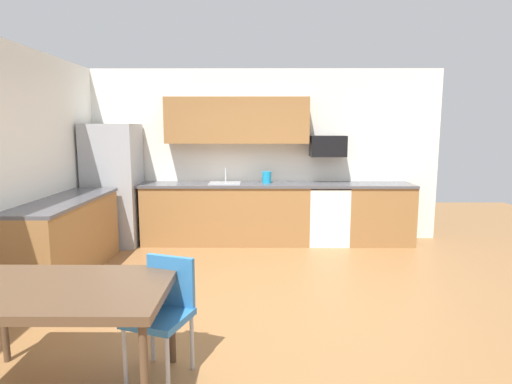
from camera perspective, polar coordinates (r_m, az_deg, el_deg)
The scene contains 16 objects.
ground_plane at distance 4.55m, azimuth -0.07°, elevation -14.47°, with size 12.00×12.00×0.00m, color olive.
wall_back at distance 6.85m, azimuth 0.07°, elevation 4.94°, with size 5.80×0.10×2.70m, color white.
cabinet_run_back at distance 6.64m, azimuth -4.04°, elevation -3.03°, with size 2.55×0.60×0.90m, color olive.
cabinet_run_back_right at distance 6.88m, azimuth 16.11°, elevation -2.94°, with size 1.00×0.60×0.90m, color olive.
cabinet_run_left at distance 5.66m, azimuth -24.11°, elevation -5.79°, with size 0.60×2.00×0.90m, color olive.
countertop_back at distance 6.55m, azimuth 0.06°, elevation 0.99°, with size 4.80×0.64×0.04m, color #4C4C51.
countertop_left at distance 5.57m, azimuth -24.40°, elevation -1.10°, with size 0.64×2.00×0.04m, color #4C4C51.
upper_cabinets_back at distance 6.63m, azimuth -2.56°, elevation 9.57°, with size 2.20×0.34×0.70m, color olive.
refrigerator at distance 6.83m, azimuth -18.55°, elevation 0.89°, with size 0.76×0.70×1.85m, color #9EA0A5.
oven_range at distance 6.71m, azimuth 9.52°, elevation -2.97°, with size 0.60×0.60×0.91m.
microwave at distance 6.68m, azimuth 9.61°, elevation 6.09°, with size 0.54×0.36×0.32m, color black.
sink_basin at distance 6.57m, azimuth -4.19°, elevation 0.64°, with size 0.48×0.40×0.14m, color #A5A8AD.
sink_faucet at distance 6.73m, azimuth -4.09°, elevation 2.20°, with size 0.02×0.02×0.24m, color #B2B5BA.
dining_table at distance 3.14m, azimuth -24.69°, elevation -12.51°, with size 1.40×0.90×0.75m.
chair_near_table at distance 3.24m, azimuth -12.31°, elevation -14.80°, with size 0.51×0.51×0.85m.
kettle at distance 6.58m, azimuth 1.45°, elevation 1.91°, with size 0.14×0.14×0.20m, color #198CBF.
Camera 1 is at (0.03, -4.19, 1.78)m, focal length 29.81 mm.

